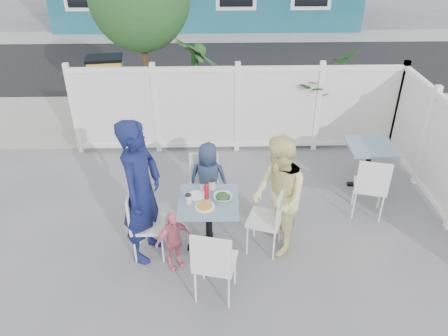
{
  "coord_description": "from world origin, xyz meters",
  "views": [
    {
      "loc": [
        -0.32,
        -4.82,
        3.95
      ],
      "look_at": [
        -0.19,
        0.04,
        1.02
      ],
      "focal_mm": 35.0,
      "sensor_mm": 36.0,
      "label": 1
    }
  ],
  "objects_px": {
    "utility_cabinet": "(108,89)",
    "chair_left": "(141,219)",
    "woman": "(278,197)",
    "man": "(141,192)",
    "spare_table": "(370,155)",
    "toddler": "(173,241)",
    "chair_near": "(214,261)",
    "chair_right": "(271,215)",
    "boy": "(208,179)",
    "main_table": "(209,212)",
    "chair_back": "(204,181)"
  },
  "relations": [
    {
      "from": "utility_cabinet",
      "to": "chair_left",
      "type": "bearing_deg",
      "value": -81.34
    },
    {
      "from": "woman",
      "to": "man",
      "type": "bearing_deg",
      "value": -98.4
    },
    {
      "from": "spare_table",
      "to": "man",
      "type": "distance_m",
      "value": 3.69
    },
    {
      "from": "toddler",
      "to": "chair_left",
      "type": "bearing_deg",
      "value": 114.4
    },
    {
      "from": "chair_near",
      "to": "woman",
      "type": "height_order",
      "value": "woman"
    },
    {
      "from": "chair_right",
      "to": "boy",
      "type": "height_order",
      "value": "boy"
    },
    {
      "from": "utility_cabinet",
      "to": "chair_right",
      "type": "bearing_deg",
      "value": -63.77
    },
    {
      "from": "utility_cabinet",
      "to": "man",
      "type": "relative_size",
      "value": 0.65
    },
    {
      "from": "utility_cabinet",
      "to": "spare_table",
      "type": "bearing_deg",
      "value": -39.36
    },
    {
      "from": "utility_cabinet",
      "to": "main_table",
      "type": "distance_m",
      "value": 4.86
    },
    {
      "from": "utility_cabinet",
      "to": "chair_left",
      "type": "distance_m",
      "value": 4.6
    },
    {
      "from": "boy",
      "to": "main_table",
      "type": "bearing_deg",
      "value": 96.79
    },
    {
      "from": "woman",
      "to": "chair_left",
      "type": "bearing_deg",
      "value": -98.03
    },
    {
      "from": "chair_right",
      "to": "boy",
      "type": "bearing_deg",
      "value": 63.14
    },
    {
      "from": "utility_cabinet",
      "to": "woman",
      "type": "bearing_deg",
      "value": -62.88
    },
    {
      "from": "main_table",
      "to": "woman",
      "type": "relative_size",
      "value": 0.49
    },
    {
      "from": "chair_right",
      "to": "boy",
      "type": "xyz_separation_m",
      "value": [
        -0.81,
        0.85,
        0.01
      ]
    },
    {
      "from": "boy",
      "to": "chair_near",
      "type": "bearing_deg",
      "value": 98.35
    },
    {
      "from": "main_table",
      "to": "woman",
      "type": "distance_m",
      "value": 0.9
    },
    {
      "from": "chair_left",
      "to": "chair_near",
      "type": "xyz_separation_m",
      "value": [
        0.91,
        -0.8,
        0.02
      ]
    },
    {
      "from": "chair_near",
      "to": "woman",
      "type": "relative_size",
      "value": 0.61
    },
    {
      "from": "chair_left",
      "to": "main_table",
      "type": "bearing_deg",
      "value": 92.41
    },
    {
      "from": "chair_left",
      "to": "chair_back",
      "type": "height_order",
      "value": "chair_left"
    },
    {
      "from": "chair_right",
      "to": "chair_near",
      "type": "xyz_separation_m",
      "value": [
        -0.74,
        -0.84,
        0.02
      ]
    },
    {
      "from": "main_table",
      "to": "man",
      "type": "distance_m",
      "value": 0.89
    },
    {
      "from": "chair_back",
      "to": "chair_near",
      "type": "relative_size",
      "value": 0.93
    },
    {
      "from": "chair_left",
      "to": "boy",
      "type": "distance_m",
      "value": 1.22
    },
    {
      "from": "utility_cabinet",
      "to": "chair_near",
      "type": "distance_m",
      "value": 5.66
    },
    {
      "from": "main_table",
      "to": "woman",
      "type": "xyz_separation_m",
      "value": [
        0.88,
        0.02,
        0.2
      ]
    },
    {
      "from": "woman",
      "to": "boy",
      "type": "height_order",
      "value": "woman"
    },
    {
      "from": "chair_left",
      "to": "chair_right",
      "type": "height_order",
      "value": "chair_right"
    },
    {
      "from": "chair_back",
      "to": "man",
      "type": "height_order",
      "value": "man"
    },
    {
      "from": "chair_back",
      "to": "chair_right",
      "type": "bearing_deg",
      "value": 138.22
    },
    {
      "from": "main_table",
      "to": "spare_table",
      "type": "height_order",
      "value": "main_table"
    },
    {
      "from": "boy",
      "to": "spare_table",
      "type": "bearing_deg",
      "value": -159.66
    },
    {
      "from": "spare_table",
      "to": "toddler",
      "type": "height_order",
      "value": "toddler"
    },
    {
      "from": "chair_near",
      "to": "man",
      "type": "relative_size",
      "value": 0.52
    },
    {
      "from": "chair_left",
      "to": "toddler",
      "type": "bearing_deg",
      "value": 56.6
    },
    {
      "from": "chair_left",
      "to": "man",
      "type": "bearing_deg",
      "value": 107.82
    },
    {
      "from": "chair_left",
      "to": "chair_near",
      "type": "distance_m",
      "value": 1.21
    },
    {
      "from": "chair_back",
      "to": "boy",
      "type": "relative_size",
      "value": 0.82
    },
    {
      "from": "main_table",
      "to": "chair_back",
      "type": "distance_m",
      "value": 0.86
    },
    {
      "from": "boy",
      "to": "utility_cabinet",
      "type": "bearing_deg",
      "value": -52.72
    },
    {
      "from": "man",
      "to": "utility_cabinet",
      "type": "bearing_deg",
      "value": 34.88
    },
    {
      "from": "woman",
      "to": "toddler",
      "type": "distance_m",
      "value": 1.42
    },
    {
      "from": "utility_cabinet",
      "to": "chair_near",
      "type": "bearing_deg",
      "value": -74.8
    },
    {
      "from": "spare_table",
      "to": "chair_right",
      "type": "distance_m",
      "value": 2.29
    },
    {
      "from": "chair_near",
      "to": "woman",
      "type": "xyz_separation_m",
      "value": [
        0.82,
        0.87,
        0.23
      ]
    },
    {
      "from": "boy",
      "to": "woman",
      "type": "bearing_deg",
      "value": 143.42
    },
    {
      "from": "utility_cabinet",
      "to": "toddler",
      "type": "distance_m",
      "value": 4.98
    }
  ]
}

